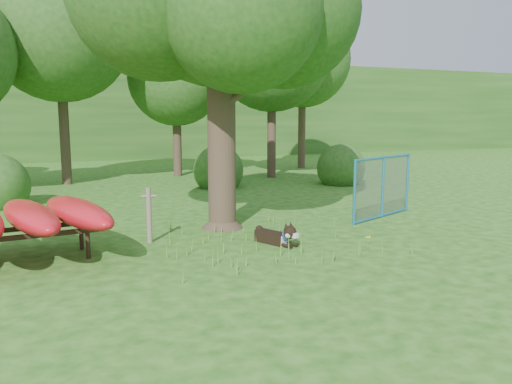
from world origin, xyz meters
name	(u,v)px	position (x,y,z in m)	size (l,w,h in m)	color
ground	(271,256)	(0.00, 0.00, 0.00)	(80.00, 80.00, 0.00)	#1E5210
wooden_post	(149,214)	(-1.83, 1.87, 0.59)	(0.30, 0.11, 1.11)	#695C4F
kayak_rack	(5,219)	(-4.36, 1.36, 0.78)	(3.67, 3.26, 1.02)	black
husky_dog	(278,236)	(0.47, 0.72, 0.18)	(0.61, 1.07, 0.50)	black
fence_section	(383,187)	(4.04, 2.18, 0.77)	(2.44, 1.11, 2.56)	teal
wildflower_clump	(368,238)	(2.02, -0.08, 0.17)	(0.10, 0.10, 0.21)	#53892C
bg_tree_b	(59,30)	(-3.00, 12.00, 5.61)	(5.20, 5.20, 8.22)	#37291E
bg_tree_c	(176,78)	(1.50, 13.00, 4.11)	(4.00, 4.00, 6.12)	#37291E
bg_tree_d	(272,53)	(5.00, 11.00, 5.08)	(4.80, 4.80, 7.50)	#37291E
bg_tree_e	(303,60)	(8.00, 14.00, 5.23)	(4.60, 4.60, 7.55)	#37291E
shrub_right	(340,184)	(6.50, 8.00, 0.00)	(1.80, 1.80, 1.80)	#244F19
shrub_mid	(219,187)	(2.00, 9.00, 0.00)	(1.80, 1.80, 1.80)	#244F19
wooded_hillside	(102,110)	(0.00, 28.00, 3.00)	(80.00, 12.00, 6.00)	#244F19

